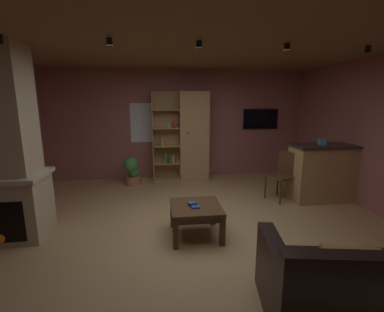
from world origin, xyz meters
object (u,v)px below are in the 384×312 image
kitchen_bar_counter (326,172)px  coffee_table (196,211)px  bookshelf_cabinet (190,137)px  wall_mounted_tv (260,119)px  tissue_box (322,142)px  table_book_0 (196,207)px  stone_fireplace (3,155)px  table_book_1 (192,203)px  leather_couch (354,290)px  potted_floor_plant (132,171)px  dining_chair (283,172)px

kitchen_bar_counter → coffee_table: kitchen_bar_counter is taller
bookshelf_cabinet → wall_mounted_tv: 1.86m
kitchen_bar_counter → coffee_table: (-2.67, -1.09, -0.18)m
tissue_box → wall_mounted_tv: (-0.45, 1.94, 0.29)m
bookshelf_cabinet → coffee_table: 2.90m
kitchen_bar_counter → table_book_0: size_ratio=12.21×
stone_fireplace → table_book_1: size_ratio=22.64×
leather_couch → table_book_1: leather_couch is taller
coffee_table → table_book_0: table_book_0 is taller
stone_fireplace → table_book_0: stone_fireplace is taller
potted_floor_plant → tissue_box: bearing=-21.0°
tissue_box → bookshelf_cabinet: bearing=142.5°
bookshelf_cabinet → coffee_table: bearing=-95.5°
bookshelf_cabinet → kitchen_bar_counter: size_ratio=1.51×
tissue_box → wall_mounted_tv: wall_mounted_tv is taller
stone_fireplace → table_book_0: 2.66m
tissue_box → wall_mounted_tv: bearing=103.0°
stone_fireplace → bookshelf_cabinet: size_ratio=1.25×
dining_chair → kitchen_bar_counter: bearing=-8.8°
potted_floor_plant → wall_mounted_tv: size_ratio=0.73×
coffee_table → table_book_1: bearing=156.1°
coffee_table → wall_mounted_tv: wall_mounted_tv is taller
wall_mounted_tv → leather_couch: bearing=-101.5°
kitchen_bar_counter → table_book_1: 2.92m
potted_floor_plant → kitchen_bar_counter: bearing=-20.1°
potted_floor_plant → bookshelf_cabinet: bearing=14.1°
dining_chair → potted_floor_plant: bearing=157.0°
table_book_0 → dining_chair: dining_chair is taller
stone_fireplace → leather_couch: (3.67, -1.97, -0.87)m
stone_fireplace → bookshelf_cabinet: (2.82, 2.50, -0.14)m
kitchen_bar_counter → table_book_1: (-2.72, -1.06, -0.06)m
coffee_table → table_book_1: 0.13m
coffee_table → dining_chair: (1.86, 1.21, 0.16)m
bookshelf_cabinet → leather_couch: bookshelf_cabinet is taller
kitchen_bar_counter → potted_floor_plant: bearing=159.9°
kitchen_bar_counter → table_book_0: (-2.69, -1.16, -0.08)m
bookshelf_cabinet → tissue_box: size_ratio=17.37×
coffee_table → table_book_1: table_book_1 is taller
kitchen_bar_counter → table_book_1: kitchen_bar_counter is taller
stone_fireplace → wall_mounted_tv: (4.62, 2.71, 0.25)m
dining_chair → wall_mounted_tv: bearing=83.3°
stone_fireplace → dining_chair: (4.41, 0.90, -0.64)m
tissue_box → leather_couch: size_ratio=0.08×
coffee_table → wall_mounted_tv: 3.81m
stone_fireplace → bookshelf_cabinet: bearing=41.6°
kitchen_bar_counter → potted_floor_plant: size_ratio=2.16×
bookshelf_cabinet → leather_couch: bearing=-79.2°
potted_floor_plant → leather_couch: bearing=-61.8°
dining_chair → leather_couch: bearing=-104.4°
stone_fireplace → leather_couch: bearing=-28.3°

